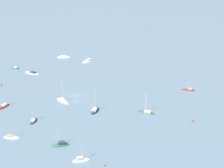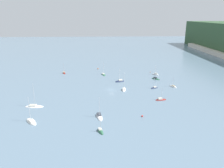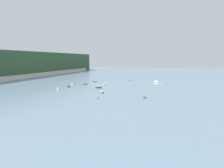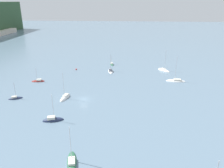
{
  "view_description": "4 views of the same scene",
  "coord_description": "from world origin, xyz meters",
  "px_view_note": "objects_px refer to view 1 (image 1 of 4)",
  "views": [
    {
      "loc": [
        -76.74,
        85.97,
        56.93
      ],
      "look_at": [
        -10.1,
        -11.93,
        3.34
      ],
      "focal_mm": 50.0,
      "sensor_mm": 36.0,
      "label": 1
    },
    {
      "loc": [
        111.39,
        -5.74,
        38.77
      ],
      "look_at": [
        2.03,
        0.16,
        3.87
      ],
      "focal_mm": 35.0,
      "sensor_mm": 36.0,
      "label": 2
    },
    {
      "loc": [
        -132.62,
        -44.19,
        21.38
      ],
      "look_at": [
        -17.01,
        -5.66,
        3.82
      ],
      "focal_mm": 28.0,
      "sensor_mm": 36.0,
      "label": 3
    },
    {
      "loc": [
        -67.24,
        -15.26,
        32.03
      ],
      "look_at": [
        5.96,
        -9.38,
        3.74
      ],
      "focal_mm": 35.0,
      "sensor_mm": 36.0,
      "label": 4
    }
  ],
  "objects_px": {
    "sailboat_8": "(12,138)",
    "sailboat_11": "(189,90)",
    "sailboat_1": "(4,107)",
    "sailboat_5": "(88,61)",
    "sailboat_7": "(15,69)",
    "sailboat_4": "(61,145)",
    "sailboat_10": "(64,57)",
    "sailboat_12": "(34,121)",
    "sailboat_0": "(32,73)",
    "mooring_buoy_1": "(1,85)",
    "sailboat_6": "(81,160)",
    "mooring_buoy_2": "(104,165)",
    "sailboat_9": "(146,113)",
    "mooring_buoy_0": "(192,120)",
    "sailboat_2": "(95,111)",
    "sailboat_3": "(63,101)"
  },
  "relations": [
    {
      "from": "sailboat_11",
      "to": "sailboat_0",
      "type": "bearing_deg",
      "value": 0.66
    },
    {
      "from": "sailboat_5",
      "to": "sailboat_9",
      "type": "relative_size",
      "value": 1.27
    },
    {
      "from": "sailboat_11",
      "to": "sailboat_8",
      "type": "bearing_deg",
      "value": 44.12
    },
    {
      "from": "sailboat_1",
      "to": "sailboat_10",
      "type": "distance_m",
      "value": 58.28
    },
    {
      "from": "sailboat_4",
      "to": "sailboat_12",
      "type": "distance_m",
      "value": 18.18
    },
    {
      "from": "sailboat_9",
      "to": "mooring_buoy_0",
      "type": "relative_size",
      "value": 11.14
    },
    {
      "from": "sailboat_1",
      "to": "sailboat_6",
      "type": "distance_m",
      "value": 45.76
    },
    {
      "from": "sailboat_9",
      "to": "sailboat_7",
      "type": "bearing_deg",
      "value": -15.46
    },
    {
      "from": "sailboat_6",
      "to": "sailboat_8",
      "type": "relative_size",
      "value": 1.09
    },
    {
      "from": "sailboat_1",
      "to": "mooring_buoy_2",
      "type": "distance_m",
      "value": 52.13
    },
    {
      "from": "sailboat_4",
      "to": "sailboat_9",
      "type": "bearing_deg",
      "value": -155.36
    },
    {
      "from": "mooring_buoy_0",
      "to": "sailboat_8",
      "type": "bearing_deg",
      "value": 43.89
    },
    {
      "from": "sailboat_1",
      "to": "sailboat_5",
      "type": "distance_m",
      "value": 58.14
    },
    {
      "from": "sailboat_4",
      "to": "sailboat_10",
      "type": "height_order",
      "value": "sailboat_10"
    },
    {
      "from": "sailboat_5",
      "to": "mooring_buoy_0",
      "type": "relative_size",
      "value": 14.2
    },
    {
      "from": "sailboat_9",
      "to": "sailboat_4",
      "type": "bearing_deg",
      "value": 55.79
    },
    {
      "from": "sailboat_8",
      "to": "mooring_buoy_0",
      "type": "xyz_separation_m",
      "value": [
        -44.16,
        -42.48,
        0.33
      ]
    },
    {
      "from": "sailboat_5",
      "to": "sailboat_12",
      "type": "height_order",
      "value": "sailboat_5"
    },
    {
      "from": "sailboat_9",
      "to": "mooring_buoy_2",
      "type": "xyz_separation_m",
      "value": [
        -4.63,
        33.03,
        0.16
      ]
    },
    {
      "from": "sailboat_1",
      "to": "sailboat_4",
      "type": "bearing_deg",
      "value": 71.5
    },
    {
      "from": "sailboat_6",
      "to": "sailboat_10",
      "type": "xyz_separation_m",
      "value": [
        64.46,
        -63.41,
        -0.05
      ]
    },
    {
      "from": "sailboat_10",
      "to": "sailboat_1",
      "type": "bearing_deg",
      "value": -109.69
    },
    {
      "from": "mooring_buoy_0",
      "to": "sailboat_5",
      "type": "bearing_deg",
      "value": -22.01
    },
    {
      "from": "sailboat_8",
      "to": "sailboat_11",
      "type": "xyz_separation_m",
      "value": [
        -33.5,
        -65.88,
        0.05
      ]
    },
    {
      "from": "sailboat_8",
      "to": "sailboat_2",
      "type": "bearing_deg",
      "value": 42.02
    },
    {
      "from": "sailboat_4",
      "to": "sailboat_8",
      "type": "distance_m",
      "value": 16.79
    },
    {
      "from": "sailboat_7",
      "to": "sailboat_11",
      "type": "height_order",
      "value": "sailboat_11"
    },
    {
      "from": "sailboat_8",
      "to": "sailboat_11",
      "type": "bearing_deg",
      "value": 36.89
    },
    {
      "from": "sailboat_5",
      "to": "sailboat_10",
      "type": "distance_m",
      "value": 14.86
    },
    {
      "from": "sailboat_0",
      "to": "sailboat_1",
      "type": "distance_m",
      "value": 33.47
    },
    {
      "from": "sailboat_3",
      "to": "mooring_buoy_0",
      "type": "relative_size",
      "value": 12.92
    },
    {
      "from": "sailboat_4",
      "to": "sailboat_7",
      "type": "bearing_deg",
      "value": -73.95
    },
    {
      "from": "sailboat_9",
      "to": "mooring_buoy_1",
      "type": "relative_size",
      "value": 13.0
    },
    {
      "from": "sailboat_10",
      "to": "sailboat_5",
      "type": "bearing_deg",
      "value": -27.55
    },
    {
      "from": "sailboat_0",
      "to": "sailboat_12",
      "type": "bearing_deg",
      "value": 129.07
    },
    {
      "from": "sailboat_1",
      "to": "sailboat_7",
      "type": "bearing_deg",
      "value": -144.15
    },
    {
      "from": "sailboat_4",
      "to": "sailboat_5",
      "type": "xyz_separation_m",
      "value": [
        39.78,
        -64.15,
        -0.03
      ]
    },
    {
      "from": "sailboat_3",
      "to": "sailboat_5",
      "type": "xyz_separation_m",
      "value": [
        20.4,
        -41.94,
        0.02
      ]
    },
    {
      "from": "sailboat_10",
      "to": "sailboat_7",
      "type": "bearing_deg",
      "value": -147.33
    },
    {
      "from": "sailboat_3",
      "to": "sailboat_12",
      "type": "xyz_separation_m",
      "value": [
        -1.95,
        17.06,
        0.02
      ]
    },
    {
      "from": "sailboat_10",
      "to": "sailboat_12",
      "type": "height_order",
      "value": "sailboat_10"
    },
    {
      "from": "sailboat_6",
      "to": "sailboat_7",
      "type": "xyz_separation_m",
      "value": [
        72.99,
        -37.3,
        -0.05
      ]
    },
    {
      "from": "sailboat_10",
      "to": "mooring_buoy_1",
      "type": "bearing_deg",
      "value": -126.33
    },
    {
      "from": "mooring_buoy_0",
      "to": "mooring_buoy_1",
      "type": "xyz_separation_m",
      "value": [
        80.61,
        18.18,
        -0.06
      ]
    },
    {
      "from": "sailboat_4",
      "to": "sailboat_11",
      "type": "relative_size",
      "value": 0.94
    },
    {
      "from": "sailboat_12",
      "to": "mooring_buoy_2",
      "type": "height_order",
      "value": "sailboat_12"
    },
    {
      "from": "sailboat_2",
      "to": "sailboat_7",
      "type": "xyz_separation_m",
      "value": [
        58.76,
        -11.95,
        -0.04
      ]
    },
    {
      "from": "sailboat_4",
      "to": "sailboat_10",
      "type": "bearing_deg",
      "value": -93.2
    },
    {
      "from": "sailboat_7",
      "to": "mooring_buoy_2",
      "type": "relative_size",
      "value": 10.28
    },
    {
      "from": "sailboat_4",
      "to": "sailboat_12",
      "type": "bearing_deg",
      "value": -61.28
    }
  ]
}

